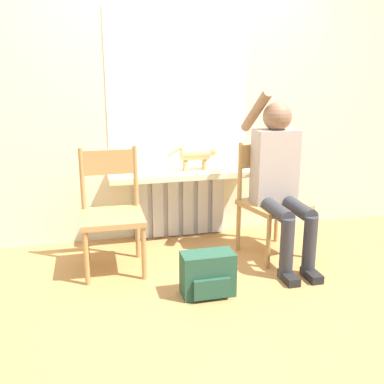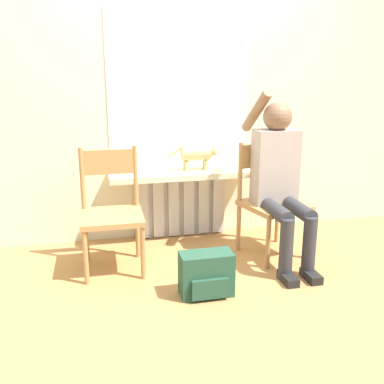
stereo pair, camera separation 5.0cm
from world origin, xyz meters
The scene contains 10 objects.
ground_plane centered at (0.00, 0.00, 0.00)m, with size 12.00×12.00×0.00m, color #B27F47.
wall_with_window centered at (0.00, 1.23, 1.35)m, with size 7.00×0.06×2.70m.
radiator centered at (0.00, 1.15, 0.29)m, with size 0.83×0.08×0.57m.
windowsill centered at (0.00, 1.04, 0.60)m, with size 1.27×0.33×0.05m.
window_glass centered at (0.00, 1.20, 1.30)m, with size 1.21×0.01×1.34m.
chair_left centered at (-0.64, 0.59, 0.46)m, with size 0.46×0.46×0.91m.
chair_right centered at (0.63, 0.59, 0.46)m, with size 0.55×0.55×0.91m.
person centered at (0.64, 0.47, 0.69)m, with size 0.36×1.01×1.35m.
cat centered at (0.14, 1.05, 0.77)m, with size 0.46×0.12×0.24m.
backpack centered at (-0.06, 0.00, 0.15)m, with size 0.35×0.21×0.30m.
Camera 1 is at (-0.83, -2.64, 1.48)m, focal length 42.00 mm.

